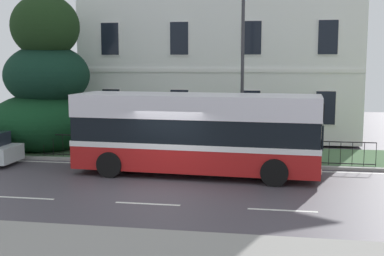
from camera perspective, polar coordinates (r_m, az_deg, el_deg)
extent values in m
cube|color=#464149|center=(17.01, -3.53, -7.03)|extent=(60.00, 56.00, 0.06)
cube|color=silver|center=(20.48, -1.22, -4.40)|extent=(54.00, 0.14, 0.01)
cube|color=silver|center=(16.75, -18.55, -7.53)|extent=(2.00, 0.12, 0.01)
cube|color=silver|center=(15.32, -5.07, -8.57)|extent=(2.00, 0.12, 0.01)
cube|color=silver|center=(14.85, 10.24, -9.18)|extent=(2.00, 0.12, 0.01)
cube|color=#9E9E99|center=(20.92, -0.98, -3.99)|extent=(57.00, 0.24, 0.12)
cube|color=#466842|center=(23.00, 0.00, -2.93)|extent=(57.00, 4.06, 0.12)
cube|color=gray|center=(11.96, -9.66, -13.36)|extent=(57.00, 3.00, 0.01)
cube|color=white|center=(29.96, 3.72, 10.26)|extent=(14.57, 9.11, 11.08)
cube|color=white|center=(25.37, 2.62, 6.57)|extent=(14.57, 0.06, 0.20)
cube|color=#2D333D|center=(25.54, 2.58, 0.75)|extent=(1.10, 0.06, 2.20)
cube|color=white|center=(26.68, -9.15, 2.63)|extent=(1.03, 0.04, 1.73)
cube|color=black|center=(26.66, -9.16, 2.62)|extent=(0.93, 0.03, 1.63)
cube|color=white|center=(25.74, -1.44, 2.55)|extent=(1.03, 0.04, 1.73)
cube|color=black|center=(25.72, -1.44, 2.54)|extent=(0.93, 0.03, 1.63)
cube|color=white|center=(25.31, 6.69, 2.41)|extent=(1.03, 0.04, 1.73)
cube|color=black|center=(25.29, 6.69, 2.40)|extent=(0.93, 0.03, 1.63)
cube|color=white|center=(25.39, 14.94, 2.22)|extent=(1.03, 0.04, 1.73)
cube|color=black|center=(25.37, 14.94, 2.22)|extent=(0.93, 0.03, 1.63)
cube|color=white|center=(26.60, -9.31, 9.96)|extent=(1.03, 0.04, 1.73)
cube|color=black|center=(26.59, -9.32, 9.96)|extent=(0.93, 0.03, 1.63)
cube|color=white|center=(25.67, -1.46, 10.15)|extent=(1.03, 0.04, 1.73)
cube|color=black|center=(25.65, -1.47, 10.15)|extent=(0.93, 0.03, 1.63)
cube|color=white|center=(25.23, 6.82, 10.14)|extent=(1.03, 0.04, 1.73)
cube|color=black|center=(25.21, 6.81, 10.15)|extent=(0.93, 0.03, 1.63)
cube|color=white|center=(25.31, 15.21, 9.93)|extent=(1.03, 0.04, 1.73)
cube|color=black|center=(25.29, 15.21, 9.93)|extent=(0.93, 0.03, 1.63)
cube|color=black|center=(20.90, 1.00, -1.19)|extent=(14.03, 0.04, 0.04)
cube|color=black|center=(21.05, 0.99, -3.53)|extent=(14.03, 0.04, 0.04)
cylinder|color=black|center=(23.07, -16.51, -1.86)|extent=(0.02, 0.02, 0.95)
cylinder|color=black|center=(22.88, -15.49, -1.90)|extent=(0.02, 0.02, 0.95)
cylinder|color=black|center=(22.69, -14.46, -1.94)|extent=(0.02, 0.02, 0.95)
cylinder|color=black|center=(22.51, -13.40, -1.98)|extent=(0.02, 0.02, 0.95)
cylinder|color=black|center=(22.34, -12.33, -2.02)|extent=(0.02, 0.02, 0.95)
cylinder|color=black|center=(22.18, -11.25, -2.06)|extent=(0.02, 0.02, 0.95)
cylinder|color=black|center=(22.02, -10.15, -2.11)|extent=(0.02, 0.02, 0.95)
cylinder|color=black|center=(21.87, -9.03, -2.15)|extent=(0.02, 0.02, 0.95)
cylinder|color=black|center=(21.74, -7.90, -2.19)|extent=(0.02, 0.02, 0.95)
cylinder|color=black|center=(21.61, -6.75, -2.22)|extent=(0.02, 0.02, 0.95)
cylinder|color=black|center=(21.48, -5.59, -2.26)|extent=(0.02, 0.02, 0.95)
cylinder|color=black|center=(21.37, -4.42, -2.30)|extent=(0.02, 0.02, 0.95)
cylinder|color=black|center=(21.27, -3.23, -2.34)|extent=(0.02, 0.02, 0.95)
cylinder|color=black|center=(21.17, -2.04, -2.38)|extent=(0.02, 0.02, 0.95)
cylinder|color=black|center=(21.09, -0.83, -2.41)|extent=(0.02, 0.02, 0.95)
cylinder|color=black|center=(21.01, 0.38, -2.45)|extent=(0.02, 0.02, 0.95)
cylinder|color=black|center=(20.95, 1.61, -2.49)|extent=(0.02, 0.02, 0.95)
cylinder|color=black|center=(20.89, 2.84, -2.52)|extent=(0.02, 0.02, 0.95)
cylinder|color=black|center=(20.84, 4.07, -2.55)|extent=(0.02, 0.02, 0.95)
cylinder|color=black|center=(20.81, 5.32, -2.58)|extent=(0.02, 0.02, 0.95)
cylinder|color=black|center=(20.78, 6.56, -2.61)|extent=(0.02, 0.02, 0.95)
cylinder|color=black|center=(20.76, 7.81, -2.64)|extent=(0.02, 0.02, 0.95)
cylinder|color=black|center=(20.75, 9.06, -2.67)|extent=(0.02, 0.02, 0.95)
cylinder|color=black|center=(20.76, 10.31, -2.70)|extent=(0.02, 0.02, 0.95)
cylinder|color=black|center=(20.77, 11.56, -2.73)|extent=(0.02, 0.02, 0.95)
cylinder|color=black|center=(20.79, 12.81, -2.75)|extent=(0.02, 0.02, 0.95)
cylinder|color=black|center=(20.82, 14.05, -2.77)|extent=(0.02, 0.02, 0.95)
cylinder|color=black|center=(20.86, 15.29, -2.80)|extent=(0.02, 0.02, 0.95)
cylinder|color=black|center=(20.91, 16.53, -2.82)|extent=(0.02, 0.02, 0.95)
cylinder|color=black|center=(20.97, 17.76, -2.83)|extent=(0.02, 0.02, 0.95)
cylinder|color=black|center=(21.04, 18.98, -2.85)|extent=(0.02, 0.02, 0.95)
cylinder|color=black|center=(21.12, 20.19, -2.87)|extent=(0.02, 0.02, 0.95)
cylinder|color=#423328|center=(25.41, -16.14, -0.17)|extent=(0.38, 0.38, 1.68)
ellipsoid|color=#0E351A|center=(25.27, -16.48, 0.54)|extent=(5.33, 5.33, 2.93)
ellipsoid|color=black|center=(25.12, -16.15, 5.76)|extent=(4.04, 4.04, 2.97)
ellipsoid|color=black|center=(24.96, -16.33, 11.02)|extent=(3.19, 3.19, 2.98)
cube|color=#AF1919|center=(18.97, 0.48, -3.04)|extent=(9.23, 2.99, 1.00)
cube|color=white|center=(18.89, 0.48, -1.67)|extent=(9.25, 3.01, 0.20)
cube|color=black|center=(18.81, 0.48, -0.13)|extent=(9.15, 2.94, 0.94)
cube|color=white|center=(18.72, 0.48, 2.57)|extent=(9.23, 2.99, 0.83)
cube|color=black|center=(18.41, 14.53, -0.69)|extent=(0.18, 2.09, 0.87)
cube|color=black|center=(18.31, 14.62, 2.08)|extent=(0.16, 1.79, 0.53)
cylinder|color=silver|center=(19.40, 14.35, -3.88)|extent=(0.05, 0.20, 0.20)
cylinder|color=silver|center=(17.84, 14.48, -4.88)|extent=(0.05, 0.20, 0.20)
cylinder|color=black|center=(19.80, 9.77, -3.52)|extent=(0.98, 0.35, 0.96)
cylinder|color=black|center=(17.47, 9.35, -5.00)|extent=(0.98, 0.35, 0.96)
cylinder|color=black|center=(20.97, -6.89, -2.85)|extent=(0.98, 0.35, 0.96)
cylinder|color=black|center=(18.78, -9.33, -4.12)|extent=(0.98, 0.35, 0.96)
cylinder|color=black|center=(22.83, -20.03, -2.86)|extent=(0.60, 0.18, 0.60)
cylinder|color=#333338|center=(21.11, 5.74, 5.55)|extent=(0.14, 0.14, 6.80)
cylinder|color=#23472D|center=(21.83, -2.34, -2.16)|extent=(0.46, 0.46, 0.89)
ellipsoid|color=black|center=(21.75, -2.35, -0.79)|extent=(0.47, 0.47, 0.16)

